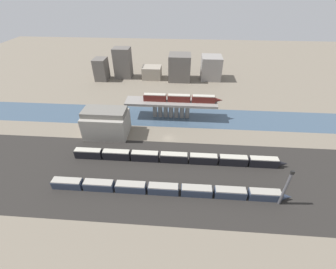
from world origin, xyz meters
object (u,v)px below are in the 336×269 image
at_px(train_yard_near, 167,189).
at_px(warehouse_building, 106,123).
at_px(signal_tower, 285,188).
at_px(train_on_bridge, 182,98).
at_px(train_yard_mid, 177,158).

height_order(train_yard_near, warehouse_building, warehouse_building).
distance_m(train_yard_near, signal_tower, 37.73).
distance_m(train_on_bridge, train_yard_near, 52.35).
height_order(train_yard_mid, warehouse_building, warehouse_building).
relative_size(train_on_bridge, train_yard_near, 0.49).
bearing_deg(train_yard_near, train_on_bridge, 86.35).
xyz_separation_m(train_yard_mid, warehouse_building, (-33.55, 17.25, 4.23)).
height_order(train_on_bridge, warehouse_building, warehouse_building).
distance_m(train_on_bridge, train_yard_mid, 36.31).
xyz_separation_m(train_yard_mid, signal_tower, (34.64, -18.11, 5.43)).
height_order(train_yard_near, signal_tower, signal_tower).
distance_m(train_yard_near, train_yard_mid, 16.46).
bearing_deg(signal_tower, train_yard_mid, 152.40).
bearing_deg(warehouse_building, train_yard_near, -47.28).
distance_m(train_on_bridge, warehouse_building, 38.92).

